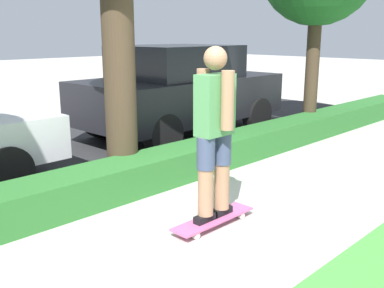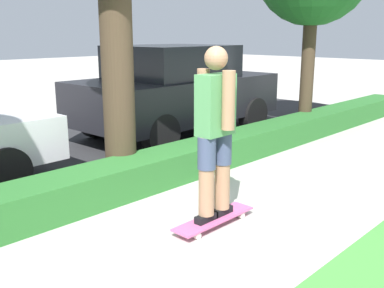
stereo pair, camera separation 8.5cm
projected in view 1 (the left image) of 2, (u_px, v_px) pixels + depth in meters
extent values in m
plane|color=#BCB7AD|center=(239.00, 227.00, 4.51)|extent=(60.00, 60.00, 0.00)
cube|color=#2D2D30|center=(39.00, 151.00, 7.38)|extent=(15.98, 5.00, 0.01)
cube|color=#2D702D|center=(138.00, 174.00, 5.56)|extent=(15.98, 0.60, 0.40)
cube|color=#DB5B93|center=(213.00, 219.00, 4.52)|extent=(1.00, 0.24, 0.02)
cylinder|color=silver|center=(241.00, 216.00, 4.71)|extent=(0.07, 0.04, 0.07)
cylinder|color=silver|center=(228.00, 211.00, 4.83)|extent=(0.07, 0.04, 0.07)
cylinder|color=silver|center=(196.00, 236.00, 4.24)|extent=(0.07, 0.04, 0.07)
cylinder|color=silver|center=(183.00, 230.00, 4.36)|extent=(0.07, 0.04, 0.07)
cube|color=black|center=(205.00, 218.00, 4.43)|extent=(0.26, 0.09, 0.07)
cylinder|color=#A37556|center=(206.00, 177.00, 4.33)|extent=(0.15, 0.15, 0.79)
cylinder|color=#3D4766|center=(206.00, 153.00, 4.27)|extent=(0.18, 0.18, 0.31)
cube|color=black|center=(221.00, 211.00, 4.59)|extent=(0.26, 0.09, 0.07)
cylinder|color=#A37556|center=(222.00, 171.00, 4.49)|extent=(0.15, 0.15, 0.79)
cylinder|color=#3D4766|center=(222.00, 148.00, 4.43)|extent=(0.18, 0.18, 0.31)
cube|color=#519356|center=(215.00, 105.00, 4.24)|extent=(0.38, 0.21, 0.58)
cylinder|color=#A37556|center=(228.00, 101.00, 4.12)|extent=(0.12, 0.12, 0.55)
cylinder|color=#A37556|center=(203.00, 97.00, 4.34)|extent=(0.12, 0.12, 0.55)
sphere|color=#A37556|center=(215.00, 58.00, 4.14)|extent=(0.22, 0.22, 0.22)
cylinder|color=#423323|center=(119.00, 62.00, 5.52)|extent=(0.40, 0.40, 3.10)
cylinder|color=#423323|center=(312.00, 68.00, 8.58)|extent=(0.26, 0.26, 2.51)
cylinder|color=black|center=(7.00, 171.00, 5.34)|extent=(0.61, 0.22, 0.61)
cube|color=black|center=(181.00, 97.00, 8.49)|extent=(4.02, 2.01, 0.76)
cube|color=black|center=(176.00, 62.00, 8.24)|extent=(2.11, 1.73, 0.59)
cylinder|color=black|center=(257.00, 115.00, 8.83)|extent=(0.67, 0.23, 0.67)
cylinder|color=black|center=(193.00, 105.00, 10.03)|extent=(0.67, 0.23, 0.67)
cylinder|color=black|center=(164.00, 134.00, 7.13)|extent=(0.67, 0.23, 0.67)
cylinder|color=black|center=(100.00, 120.00, 8.33)|extent=(0.67, 0.23, 0.67)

